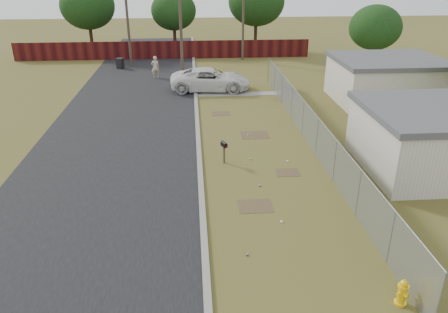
{
  "coord_description": "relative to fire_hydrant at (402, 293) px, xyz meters",
  "views": [
    {
      "loc": [
        -3.28,
        -20.49,
        9.33
      ],
      "look_at": [
        -1.9,
        -2.33,
        1.1
      ],
      "focal_mm": 35.0,
      "sensor_mm": 36.0,
      "label": 1
    }
  ],
  "objects": [
    {
      "name": "street",
      "position": [
        -9.46,
        18.95,
        -0.4
      ],
      "size": [
        15.1,
        60.0,
        0.12
      ],
      "color": "black",
      "rests_on": "ground"
    },
    {
      "name": "fire_hydrant",
      "position": [
        0.0,
        0.0,
        0.0
      ],
      "size": [
        0.47,
        0.47,
        0.89
      ],
      "color": "yellow",
      "rests_on": "ground"
    },
    {
      "name": "utility_poles",
      "position": [
        -6.37,
        31.57,
        4.28
      ],
      "size": [
        12.6,
        8.24,
        9.0
      ],
      "color": "#4B3D32",
      "rests_on": "ground"
    },
    {
      "name": "trash_bin",
      "position": [
        -12.6,
        31.84,
        0.07
      ],
      "size": [
        0.8,
        0.86,
        0.96
      ],
      "color": "black",
      "rests_on": "ground"
    },
    {
      "name": "mailbox",
      "position": [
        -4.47,
        10.24,
        0.48
      ],
      "size": [
        0.33,
        0.49,
        1.14
      ],
      "color": "brown",
      "rests_on": "ground"
    },
    {
      "name": "pickup_truck",
      "position": [
        -4.51,
        23.69,
        0.43
      ],
      "size": [
        6.3,
        3.22,
        1.7
      ],
      "primitive_type": "imported",
      "rotation": [
        0.0,
        0.0,
        1.51
      ],
      "color": "silver",
      "rests_on": "ground"
    },
    {
      "name": "horizon_trees",
      "position": [
        -1.86,
        34.46,
        4.21
      ],
      "size": [
        33.32,
        31.94,
        7.78
      ],
      "color": "#322316",
      "rests_on": "ground"
    },
    {
      "name": "privacy_fence",
      "position": [
        -8.7,
        35.9,
        0.48
      ],
      "size": [
        30.0,
        0.12,
        1.8
      ],
      "primitive_type": "cube",
      "color": "#4C1410",
      "rests_on": "ground"
    },
    {
      "name": "pedestrian",
      "position": [
        -9.04,
        27.95,
        0.52
      ],
      "size": [
        0.76,
        0.57,
        1.87
      ],
      "primitive_type": "imported",
      "rotation": [
        0.0,
        0.0,
        3.34
      ],
      "color": "#C7B292",
      "rests_on": "ground"
    },
    {
      "name": "scattered_litter",
      "position": [
        -2.86,
        8.24,
        -0.38
      ],
      "size": [
        3.12,
        11.37,
        0.07
      ],
      "color": "white",
      "rests_on": "ground"
    },
    {
      "name": "ground",
      "position": [
        -2.7,
        10.9,
        -0.42
      ],
      "size": [
        120.0,
        120.0,
        0.0
      ],
      "primitive_type": "plane",
      "color": "brown",
      "rests_on": "ground"
    },
    {
      "name": "houses",
      "position": [
        7.0,
        14.03,
        1.14
      ],
      "size": [
        9.3,
        17.24,
        3.1
      ],
      "color": "beige",
      "rests_on": "ground"
    },
    {
      "name": "chainlink_fence",
      "position": [
        0.42,
        11.93,
        0.38
      ],
      "size": [
        0.1,
        27.06,
        2.02
      ],
      "color": "gray",
      "rests_on": "ground"
    }
  ]
}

